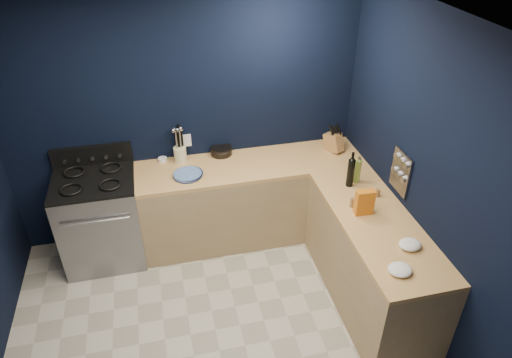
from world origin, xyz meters
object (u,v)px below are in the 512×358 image
object	(u,v)px
gas_range	(102,220)
plate_stack	(188,175)
utensil_crock	(180,154)
crouton_bag	(364,202)
knife_block	(334,142)

from	to	relation	value
gas_range	plate_stack	world-z (taller)	plate_stack
utensil_crock	crouton_bag	world-z (taller)	crouton_bag
gas_range	crouton_bag	distance (m)	2.56
plate_stack	gas_range	bearing A→B (deg)	175.36
gas_range	crouton_bag	size ratio (longest dim) A/B	3.98
plate_stack	knife_block	bearing A→B (deg)	5.36
plate_stack	crouton_bag	xyz separation A→B (m)	(1.40, -0.93, 0.10)
plate_stack	utensil_crock	bearing A→B (deg)	97.07
plate_stack	crouton_bag	world-z (taller)	crouton_bag
crouton_bag	plate_stack	bearing A→B (deg)	149.37
utensil_crock	plate_stack	bearing A→B (deg)	-82.93
plate_stack	knife_block	size ratio (longest dim) A/B	1.40
crouton_bag	knife_block	bearing A→B (deg)	85.38
gas_range	plate_stack	distance (m)	1.00
plate_stack	utensil_crock	xyz separation A→B (m)	(-0.04, 0.30, 0.06)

